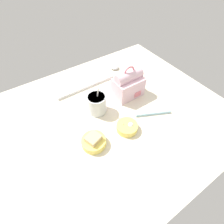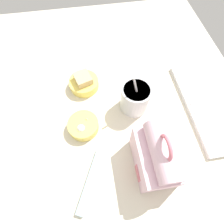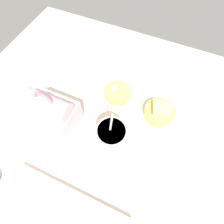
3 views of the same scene
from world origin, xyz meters
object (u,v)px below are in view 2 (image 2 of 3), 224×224
object	(u,v)px
keyboard	(204,105)
lunch_bag	(157,157)
soup_cup	(135,98)
chopstick_case	(91,180)
bento_bowl_sandwich	(84,83)
bento_bowl_snacks	(84,125)

from	to	relation	value
keyboard	lunch_bag	size ratio (longest dim) A/B	1.96
keyboard	lunch_bag	bearing A→B (deg)	-55.04
keyboard	soup_cup	world-z (taller)	soup_cup
chopstick_case	bento_bowl_sandwich	bearing A→B (deg)	177.99
bento_bowl_snacks	lunch_bag	bearing A→B (deg)	52.20
keyboard	lunch_bag	xyz separation A→B (cm)	(18.09, -25.87, 7.07)
lunch_bag	chopstick_case	world-z (taller)	lunch_bag
soup_cup	bento_bowl_sandwich	size ratio (longest dim) A/B	1.55
lunch_bag	keyboard	bearing A→B (deg)	124.96
soup_cup	bento_bowl_snacks	bearing A→B (deg)	-72.65
bento_bowl_snacks	chopstick_case	xyz separation A→B (cm)	(18.85, 0.52, -1.20)
keyboard	soup_cup	xyz separation A→B (cm)	(-4.75, -27.15, 4.79)
bento_bowl_snacks	chopstick_case	distance (cm)	18.90
keyboard	bento_bowl_sandwich	size ratio (longest dim) A/B	3.38
chopstick_case	keyboard	bearing A→B (deg)	113.57
keyboard	lunch_bag	distance (cm)	32.35
soup_cup	bento_bowl_sandwich	world-z (taller)	soup_cup
bento_bowl_sandwich	bento_bowl_snacks	size ratio (longest dim) A/B	1.08
lunch_bag	chopstick_case	distance (cm)	22.20
lunch_bag	bento_bowl_snacks	distance (cm)	27.71
soup_cup	bento_bowl_sandwich	distance (cm)	22.44
bento_bowl_sandwich	lunch_bag	bearing A→B (deg)	28.81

